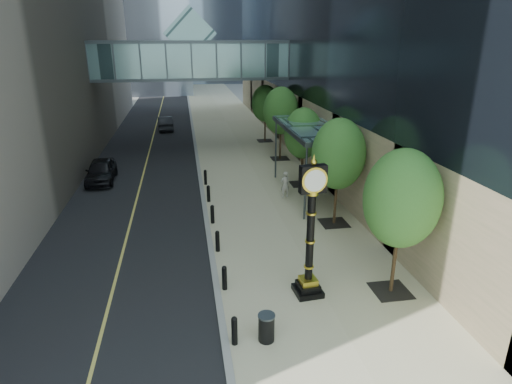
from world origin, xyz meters
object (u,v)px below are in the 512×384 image
(car_far, at_px, (165,123))
(pedestrian, at_px, (285,184))
(trash_bin, at_px, (266,328))
(street_clock, at_px, (310,239))
(car_near, at_px, (101,171))

(car_far, bearing_deg, pedestrian, 105.41)
(trash_bin, bearing_deg, street_clock, 48.98)
(street_clock, distance_m, trash_bin, 3.65)
(street_clock, relative_size, car_far, 1.23)
(pedestrian, bearing_deg, trash_bin, 53.14)
(trash_bin, bearing_deg, pedestrian, 74.18)
(trash_bin, distance_m, car_far, 35.25)
(street_clock, bearing_deg, trash_bin, -135.81)
(street_clock, relative_size, pedestrian, 3.24)
(street_clock, height_order, trash_bin, street_clock)
(pedestrian, xyz_separation_m, car_near, (-11.58, 5.20, -0.10))
(car_near, height_order, car_far, car_near)
(pedestrian, height_order, car_near, pedestrian)
(trash_bin, height_order, car_near, car_near)
(pedestrian, height_order, car_far, pedestrian)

